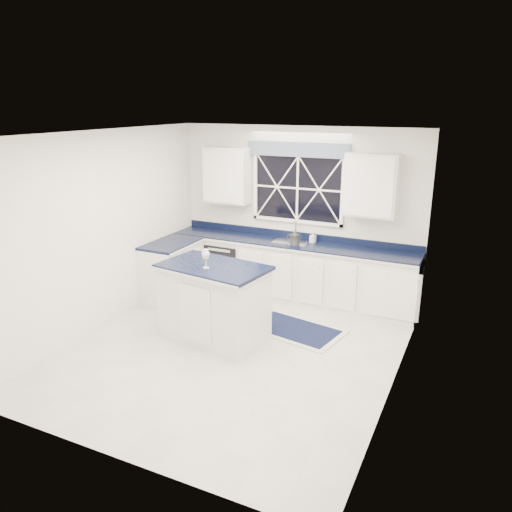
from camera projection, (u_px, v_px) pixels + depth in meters
The scene contains 13 objects.
ground at pixel (233, 350), 6.40m from camera, with size 4.50×4.50×0.00m, color beige.
back_wall at pixel (298, 213), 7.94m from camera, with size 4.00×0.10×2.70m, color white.
base_cabinets at pixel (267, 272), 7.94m from camera, with size 3.99×1.60×0.90m.
countertop at pixel (291, 243), 7.81m from camera, with size 3.98×0.64×0.04m, color black.
dishwasher at pixel (229, 265), 8.41m from camera, with size 0.60×0.58×0.82m, color black.
window at pixel (298, 183), 7.76m from camera, with size 1.65×0.09×1.26m.
upper_cabinets at pixel (295, 180), 7.63m from camera, with size 3.10×0.34×0.90m.
faucet at pixel (295, 230), 7.93m from camera, with size 0.05×0.20×0.30m.
island at pixel (214, 302), 6.57m from camera, with size 1.48×1.01×1.03m.
rug at pixel (295, 329), 6.95m from camera, with size 1.43×1.03×0.02m.
kettle at pixel (295, 237), 7.78m from camera, with size 0.25×0.15×0.17m.
wine_glass at pixel (206, 255), 6.27m from camera, with size 0.10×0.10×0.25m.
soap_bottle at pixel (313, 237), 7.76m from camera, with size 0.08×0.08×0.17m, color silver.
Camera 1 is at (2.72, -5.08, 3.05)m, focal length 35.00 mm.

